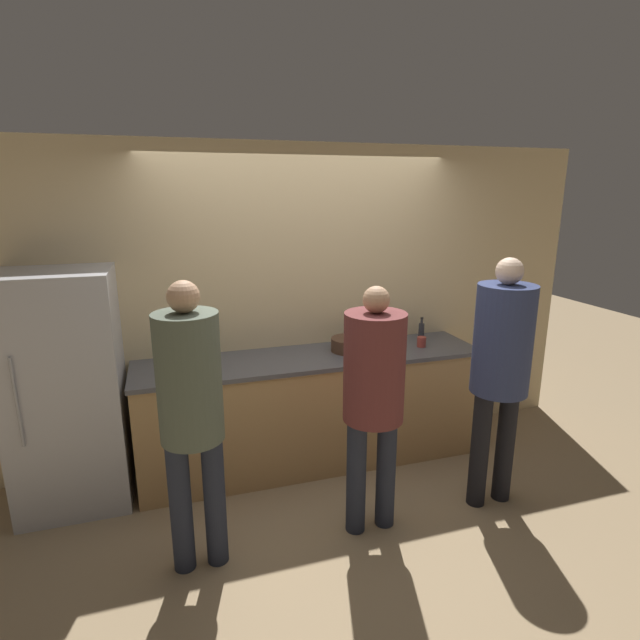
{
  "coord_description": "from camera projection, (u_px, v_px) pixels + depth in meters",
  "views": [
    {
      "loc": [
        -1.08,
        -3.29,
        2.23
      ],
      "look_at": [
        0.0,
        0.15,
        1.29
      ],
      "focal_mm": 28.0,
      "sensor_mm": 36.0,
      "label": 1
    }
  ],
  "objects": [
    {
      "name": "utensil_crock",
      "position": [
        377.0,
        334.0,
        4.4
      ],
      "size": [
        0.12,
        0.12,
        0.24
      ],
      "color": "silver",
      "rests_on": "counter"
    },
    {
      "name": "person_left",
      "position": [
        191.0,
        404.0,
        2.81
      ],
      "size": [
        0.36,
        0.36,
        1.77
      ],
      "color": "#232838",
      "rests_on": "ground_plane"
    },
    {
      "name": "cup_yellow",
      "position": [
        377.0,
        340.0,
        4.27
      ],
      "size": [
        0.1,
        0.1,
        0.1
      ],
      "color": "gold",
      "rests_on": "counter"
    },
    {
      "name": "bottle_green",
      "position": [
        175.0,
        353.0,
        3.83
      ],
      "size": [
        0.06,
        0.06,
        0.2
      ],
      "color": "#236033",
      "rests_on": "counter"
    },
    {
      "name": "cup_red",
      "position": [
        421.0,
        342.0,
        4.23
      ],
      "size": [
        0.08,
        0.08,
        0.09
      ],
      "color": "#A33D33",
      "rests_on": "counter"
    },
    {
      "name": "potted_plant",
      "position": [
        204.0,
        345.0,
        3.88
      ],
      "size": [
        0.13,
        0.13,
        0.23
      ],
      "color": "beige",
      "rests_on": "counter"
    },
    {
      "name": "person_center",
      "position": [
        374.0,
        387.0,
        3.16
      ],
      "size": [
        0.39,
        0.39,
        1.67
      ],
      "color": "#232838",
      "rests_on": "ground_plane"
    },
    {
      "name": "bottle_dark",
      "position": [
        421.0,
        330.0,
        4.46
      ],
      "size": [
        0.05,
        0.05,
        0.2
      ],
      "color": "#333338",
      "rests_on": "counter"
    },
    {
      "name": "counter",
      "position": [
        312.0,
        408.0,
        4.15
      ],
      "size": [
        2.8,
        0.69,
        0.94
      ],
      "color": "tan",
      "rests_on": "ground_plane"
    },
    {
      "name": "fruit_bowl",
      "position": [
        349.0,
        344.0,
        4.12
      ],
      "size": [
        0.3,
        0.3,
        0.15
      ],
      "color": "#4C3323",
      "rests_on": "counter"
    },
    {
      "name": "person_right",
      "position": [
        501.0,
        359.0,
        3.42
      ],
      "size": [
        0.39,
        0.39,
        1.8
      ],
      "color": "black",
      "rests_on": "ground_plane"
    },
    {
      "name": "refrigerator",
      "position": [
        67.0,
        391.0,
        3.51
      ],
      "size": [
        0.74,
        0.67,
        1.71
      ],
      "color": "#B7B7BC",
      "rests_on": "ground_plane"
    },
    {
      "name": "wall_back",
      "position": [
        300.0,
        303.0,
        4.24
      ],
      "size": [
        5.2,
        0.06,
        2.6
      ],
      "color": "#D6BC8C",
      "rests_on": "ground_plane"
    },
    {
      "name": "ground_plane",
      "position": [
        326.0,
        483.0,
        3.92
      ],
      "size": [
        14.0,
        14.0,
        0.0
      ],
      "primitive_type": "plane",
      "color": "#9E8460"
    }
  ]
}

